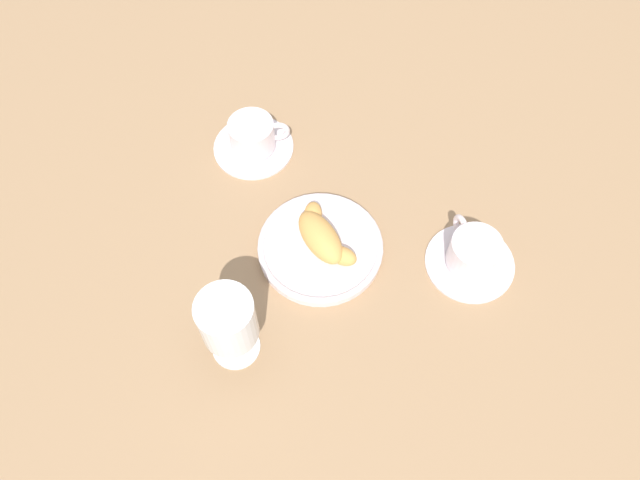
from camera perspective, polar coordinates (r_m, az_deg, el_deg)
The scene contains 6 objects.
ground_plane at distance 0.95m, azimuth -0.73°, elevation -1.19°, with size 2.20×2.20×0.00m, color #997551.
pastry_plate at distance 0.94m, azimuth 0.00°, elevation -0.57°, with size 0.19×0.19×0.02m.
croissant_large at distance 0.92m, azimuth 0.17°, elevation 0.40°, with size 0.13×0.09×0.04m.
coffee_cup_near at distance 1.05m, azimuth -6.21°, elevation 9.35°, with size 0.14×0.14×0.06m.
coffee_cup_far at distance 0.95m, azimuth 13.92°, elevation -1.33°, with size 0.14×0.14×0.06m.
juice_glass_left at distance 0.81m, azimuth -8.52°, elevation -7.46°, with size 0.08×0.08×0.14m.
Camera 1 is at (0.44, -0.11, 0.83)m, focal length 34.61 mm.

